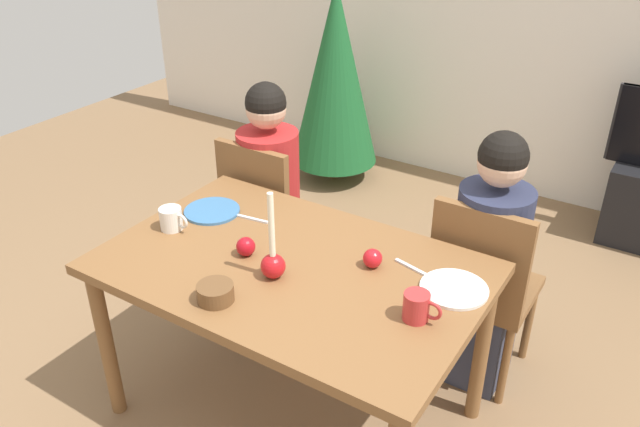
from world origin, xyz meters
TOP-DOWN VIEW (x-y plane):
  - ground_plane at (0.00, 0.00)m, footprint 7.68×7.68m
  - dining_table at (0.00, 0.00)m, footprint 1.40×0.90m
  - chair_left at (-0.58, 0.61)m, footprint 0.40×0.40m
  - chair_right at (0.54, 0.61)m, footprint 0.40×0.40m
  - person_left_child at (-0.58, 0.64)m, footprint 0.30×0.30m
  - person_right_child at (0.54, 0.64)m, footprint 0.30×0.30m
  - christmas_tree at (-1.05, 2.05)m, footprint 0.61×0.61m
  - candle_centerpiece at (-0.01, -0.10)m, footprint 0.09×0.09m
  - plate_left at (-0.51, 0.15)m, footprint 0.23×0.23m
  - plate_right at (0.57, 0.17)m, footprint 0.24×0.24m
  - mug_left at (-0.55, -0.04)m, footprint 0.13×0.09m
  - mug_right at (0.53, -0.04)m, footprint 0.13×0.09m
  - fork_left at (-0.34, 0.18)m, footprint 0.18×0.04m
  - fork_right at (0.40, 0.21)m, footprint 0.18×0.06m
  - bowl_walnuts at (-0.09, -0.32)m, footprint 0.13×0.13m
  - apple_near_candle at (0.26, 0.15)m, footprint 0.07×0.07m
  - apple_by_left_plate at (-0.18, -0.04)m, footprint 0.07×0.07m

SIDE VIEW (x-z plane):
  - ground_plane at x=0.00m, z-range 0.00..0.00m
  - chair_left at x=-0.58m, z-range 0.06..0.96m
  - chair_right at x=0.54m, z-range 0.06..0.96m
  - person_left_child at x=-0.58m, z-range -0.02..1.16m
  - person_right_child at x=0.54m, z-range -0.02..1.16m
  - dining_table at x=0.00m, z-range 0.29..1.04m
  - fork_left at x=-0.34m, z-range 0.75..0.76m
  - fork_right at x=0.40m, z-range 0.75..0.76m
  - plate_left at x=-0.51m, z-range 0.75..0.76m
  - plate_right at x=0.57m, z-range 0.75..0.76m
  - christmas_tree at x=-1.05m, z-range 0.03..1.51m
  - bowl_walnuts at x=-0.09m, z-range 0.75..0.81m
  - apple_near_candle at x=0.26m, z-range 0.75..0.82m
  - apple_by_left_plate at x=-0.18m, z-range 0.75..0.82m
  - mug_left at x=-0.55m, z-range 0.75..0.84m
  - mug_right at x=0.53m, z-range 0.75..0.85m
  - candle_centerpiece at x=-0.01m, z-range 0.65..0.99m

